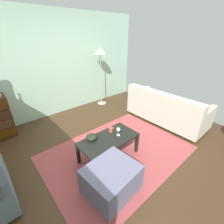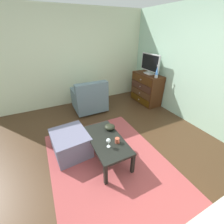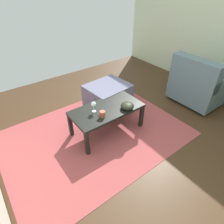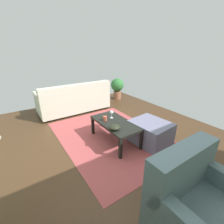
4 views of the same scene
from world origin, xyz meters
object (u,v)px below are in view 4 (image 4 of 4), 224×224
Objects in this scene: mug at (105,118)px; bowl_decorative at (115,127)px; armchair at (200,208)px; potted_plant at (117,87)px; wine_glass at (112,112)px; coffee_table at (115,124)px; couch_large at (74,100)px; ottoman at (150,132)px.

mug and bowl_decorative have the same top height.
armchair reaches higher than mug.
wine_glass is at bearing 141.71° from potted_plant.
potted_plant is (2.17, -1.61, 0.07)m from coffee_table.
armchair is at bearing 174.54° from mug.
mug is 0.13× the size of armchair.
mug is at bearing -5.46° from armchair.
wine_glass is at bearing -13.06° from coffee_table.
coffee_table is at bearing -36.97° from bowl_decorative.
couch_large is (1.91, 0.06, -0.04)m from coffee_table.
wine_glass is 0.83× the size of bowl_decorative.
ottoman is at bearing -31.35° from armchair.
couch_large reaches higher than wine_glass.
wine_glass is 2.03m from armchair.
bowl_decorative is at bearing 177.08° from couch_large.
bowl_decorative is at bearing 143.03° from coffee_table.
coffee_table is 0.23m from mug.
wine_glass is at bearing -27.46° from bowl_decorative.
ottoman is (-0.57, -0.66, -0.25)m from mug.
couch_large is (1.75, -0.06, -0.13)m from mug.
armchair is at bearing 148.65° from ottoman.
armchair is at bearing 169.83° from wine_glass.
potted_plant reaches higher than coffee_table.
couch_large is 2.39m from ottoman.
armchair is (-3.71, 0.25, 0.02)m from couch_large.
mug is 1.98m from armchair.
bowl_decorative is at bearing -5.08° from armchair.
wine_glass is 0.19m from mug.
armchair is (-1.80, 0.31, -0.01)m from coffee_table.
coffee_table is 0.25m from wine_glass.
armchair is 1.64m from ottoman.
ottoman is (-0.41, -0.54, -0.15)m from coffee_table.
coffee_table is 1.17× the size of armchair.
armchair is 1.22× the size of potted_plant.
coffee_table is at bearing -178.06° from couch_large.
wine_glass is 0.22× the size of ottoman.
potted_plant is (2.00, -1.73, -0.02)m from mug.
wine_glass is 0.22× the size of potted_plant.
potted_plant is (2.57, -1.07, 0.22)m from ottoman.
couch_large reaches higher than bowl_decorative.
armchair is (-1.99, 0.36, -0.18)m from wine_glass.
ottoman is (-0.59, -0.49, -0.32)m from wine_glass.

